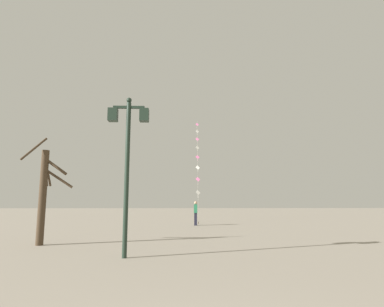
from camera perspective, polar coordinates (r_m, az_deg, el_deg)
ground_plane at (r=21.79m, az=-0.78°, el=-12.94°), size 160.00×160.00×0.00m
twin_lantern_lamp_post at (r=10.05m, az=-11.33°, el=1.54°), size 1.25×0.28×4.85m
kite_train at (r=32.67m, az=0.99°, el=-0.85°), size 0.93×14.06×11.45m
kite_flyer at (r=23.46m, az=0.65°, el=-10.43°), size 0.26×0.61×1.71m
bare_tree at (r=13.82m, az=-24.81°, el=-6.26°), size 1.78×1.64×4.16m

